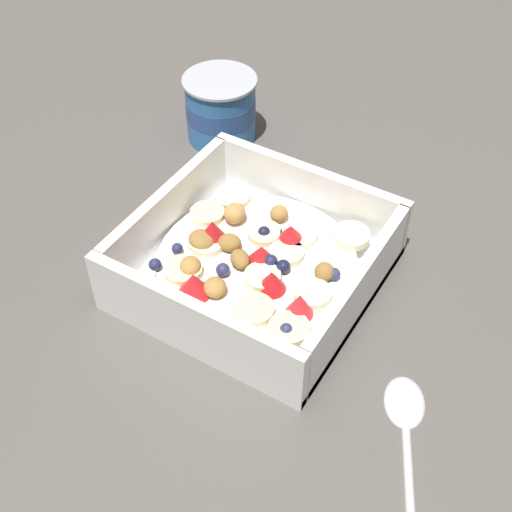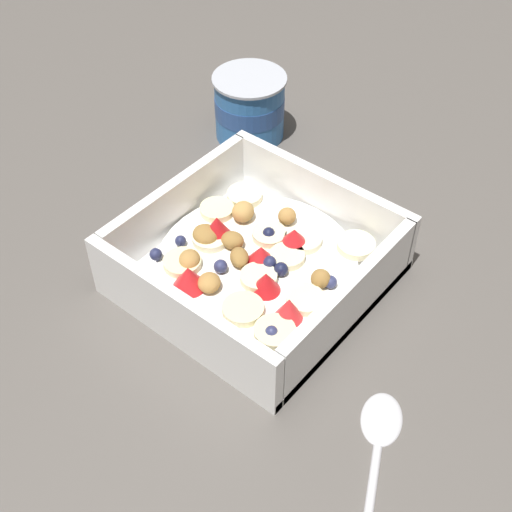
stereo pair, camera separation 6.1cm
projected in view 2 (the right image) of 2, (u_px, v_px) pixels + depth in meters
ground_plane at (249, 273)px, 0.64m from camera, size 2.40×2.40×0.00m
fruit_bowl at (255, 264)px, 0.62m from camera, size 0.20×0.20×0.06m
spoon at (378, 447)px, 0.51m from camera, size 0.09×0.16×0.01m
yogurt_cup at (250, 106)px, 0.77m from camera, size 0.08×0.08×0.07m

